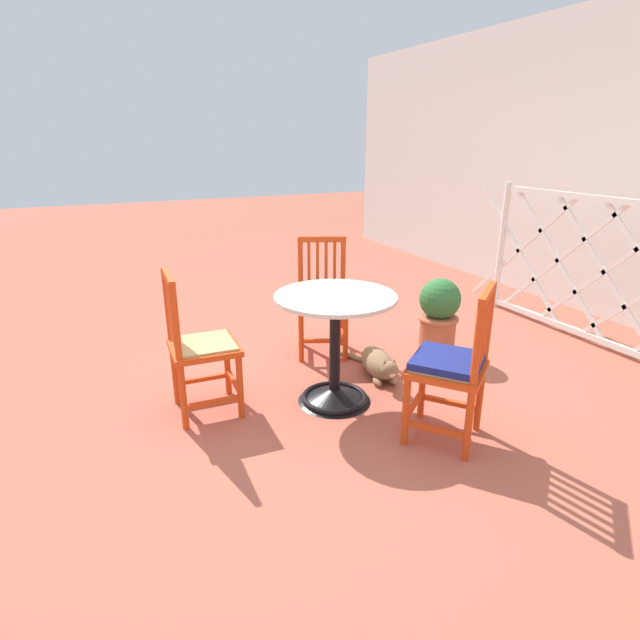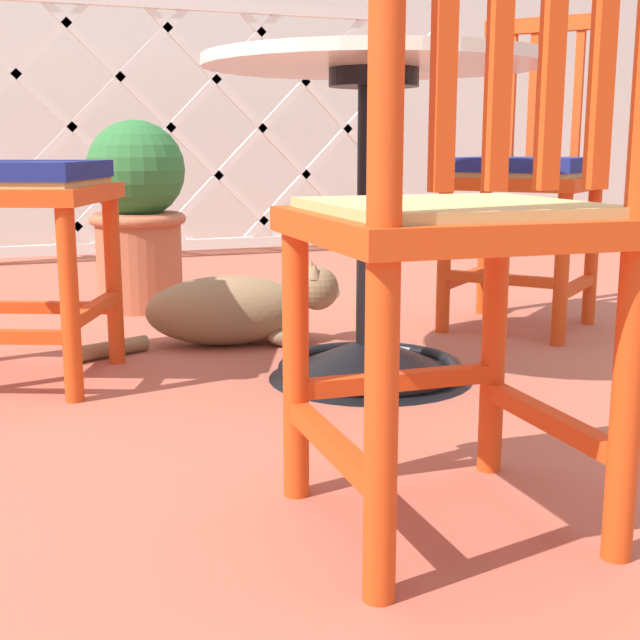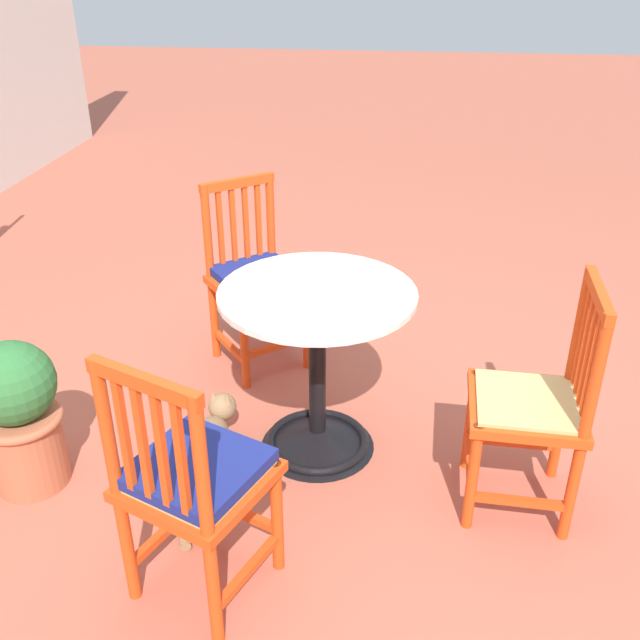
% 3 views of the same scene
% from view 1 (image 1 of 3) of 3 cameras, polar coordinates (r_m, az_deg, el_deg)
% --- Properties ---
extents(ground_plane, '(24.00, 24.00, 0.00)m').
position_cam_1_polar(ground_plane, '(3.37, -1.62, -9.49)').
color(ground_plane, '#AD5642').
extents(lattice_fence_panel, '(2.94, 0.06, 1.24)m').
position_cam_1_polar(lattice_fence_panel, '(4.72, 29.08, 4.69)').
color(lattice_fence_panel, silver).
rests_on(lattice_fence_panel, ground_plane).
extents(cafe_table, '(0.76, 0.76, 0.73)m').
position_cam_1_polar(cafe_table, '(3.30, 1.66, -4.62)').
color(cafe_table, black).
rests_on(cafe_table, ground_plane).
extents(orange_chair_by_planter, '(0.42, 0.42, 0.91)m').
position_cam_1_polar(orange_chair_by_planter, '(3.20, -13.29, -3.02)').
color(orange_chair_by_planter, '#D64214').
rests_on(orange_chair_by_planter, ground_plane).
extents(orange_chair_near_fence, '(0.56, 0.56, 0.91)m').
position_cam_1_polar(orange_chair_near_fence, '(2.92, 14.37, -5.11)').
color(orange_chair_near_fence, '#D64214').
rests_on(orange_chair_near_fence, ground_plane).
extents(orange_chair_at_corner, '(0.53, 0.53, 0.91)m').
position_cam_1_polar(orange_chair_at_corner, '(4.01, 0.27, 2.36)').
color(orange_chair_at_corner, '#D64214').
rests_on(orange_chair_at_corner, ground_plane).
extents(tabby_cat, '(0.75, 0.29, 0.23)m').
position_cam_1_polar(tabby_cat, '(3.73, 6.56, -4.96)').
color(tabby_cat, '#8E704C').
rests_on(tabby_cat, ground_plane).
extents(terracotta_planter, '(0.32, 0.32, 0.62)m').
position_cam_1_polar(terracotta_planter, '(4.12, 13.08, 0.55)').
color(terracotta_planter, '#B25B3D').
rests_on(terracotta_planter, ground_plane).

